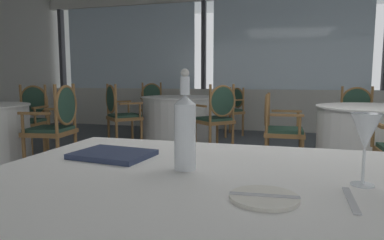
% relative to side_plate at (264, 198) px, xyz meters
% --- Properties ---
extents(ground_plane, '(14.93, 14.93, 0.00)m').
position_rel_side_plate_xyz_m(ground_plane, '(0.09, 1.94, -0.76)').
color(ground_plane, '#4C5156').
extents(window_wall_far, '(11.00, 0.14, 2.92)m').
position_rel_side_plate_xyz_m(window_wall_far, '(0.09, 6.25, 0.40)').
color(window_wall_far, beige).
rests_on(window_wall_far, ground_plane).
extents(side_plate, '(0.18, 0.18, 0.01)m').
position_rel_side_plate_xyz_m(side_plate, '(0.00, 0.00, 0.00)').
color(side_plate, silver).
rests_on(side_plate, foreground_table).
extents(butter_knife, '(0.18, 0.03, 0.00)m').
position_rel_side_plate_xyz_m(butter_knife, '(0.00, 0.00, 0.01)').
color(butter_knife, silver).
rests_on(butter_knife, foreground_table).
extents(dinner_fork, '(0.02, 0.19, 0.00)m').
position_rel_side_plate_xyz_m(dinner_fork, '(0.21, 0.05, -0.00)').
color(dinner_fork, silver).
rests_on(dinner_fork, foreground_table).
extents(water_bottle, '(0.07, 0.07, 0.34)m').
position_rel_side_plate_xyz_m(water_bottle, '(-0.27, 0.23, 0.13)').
color(water_bottle, white).
rests_on(water_bottle, foreground_table).
extents(wine_glass, '(0.08, 0.08, 0.21)m').
position_rel_side_plate_xyz_m(wine_glass, '(0.26, 0.19, 0.15)').
color(wine_glass, white).
rests_on(wine_glass, foreground_table).
extents(menu_book, '(0.31, 0.25, 0.02)m').
position_rel_side_plate_xyz_m(menu_book, '(-0.60, 0.32, 0.01)').
color(menu_book, '#2D3856').
rests_on(menu_book, foreground_table).
extents(background_table_0, '(1.34, 1.34, 0.76)m').
position_rel_side_plate_xyz_m(background_table_0, '(1.06, 3.31, -0.38)').
color(background_table_0, white).
rests_on(background_table_0, ground_plane).
extents(dining_chair_0_2, '(0.54, 0.47, 0.96)m').
position_rel_side_plate_xyz_m(dining_chair_0_2, '(1.05, 4.41, -0.21)').
color(dining_chair_0_2, olive).
rests_on(dining_chair_0_2, ground_plane).
extents(dining_chair_0_3, '(0.47, 0.54, 0.89)m').
position_rel_side_plate_xyz_m(dining_chair_0_3, '(-0.03, 3.31, -0.24)').
color(dining_chair_0_3, olive).
rests_on(dining_chair_0_3, ground_plane).
extents(dining_chair_1_2, '(0.52, 0.58, 1.01)m').
position_rel_side_plate_xyz_m(dining_chair_1_2, '(-2.44, 2.43, -0.18)').
color(dining_chair_1_2, olive).
rests_on(dining_chair_1_2, ground_plane).
extents(dining_chair_1_3, '(0.58, 0.52, 0.98)m').
position_rel_side_plate_xyz_m(dining_chair_1_3, '(-3.58, 3.32, -0.20)').
color(dining_chair_1_3, olive).
rests_on(dining_chair_1_3, ground_plane).
extents(background_table_2, '(1.35, 1.35, 0.76)m').
position_rel_side_plate_xyz_m(background_table_2, '(-1.68, 4.73, -0.38)').
color(background_table_2, white).
rests_on(background_table_2, ground_plane).
extents(dining_chair_2_0, '(0.66, 0.66, 0.99)m').
position_rel_side_plate_xyz_m(dining_chair_2_0, '(-2.48, 5.50, -0.19)').
color(dining_chair_2_0, olive).
rests_on(dining_chair_2_0, ground_plane).
extents(dining_chair_2_1, '(0.66, 0.66, 0.99)m').
position_rel_side_plate_xyz_m(dining_chair_2_1, '(-2.45, 3.94, -0.19)').
color(dining_chair_2_1, olive).
rests_on(dining_chair_2_1, ground_plane).
extents(dining_chair_2_2, '(0.66, 0.66, 0.99)m').
position_rel_side_plate_xyz_m(dining_chair_2_2, '(-0.89, 3.96, -0.19)').
color(dining_chair_2_2, olive).
rests_on(dining_chair_2_2, ground_plane).
extents(dining_chair_2_3, '(0.66, 0.66, 0.90)m').
position_rel_side_plate_xyz_m(dining_chair_2_3, '(-0.92, 5.52, -0.23)').
color(dining_chair_2_3, olive).
rests_on(dining_chair_2_3, ground_plane).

